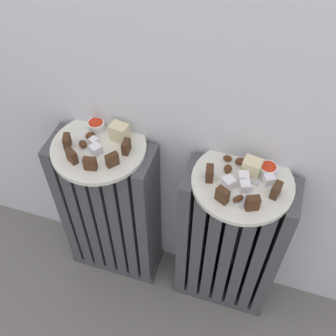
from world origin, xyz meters
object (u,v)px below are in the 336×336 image
(radiator_left, at_px, (111,213))
(plate_right, at_px, (243,182))
(radiator_right, at_px, (229,245))
(fork, at_px, (250,190))
(jam_bowl_left, at_px, (96,125))
(plate_left, at_px, (99,148))
(jam_bowl_right, at_px, (268,169))

(radiator_left, distance_m, plate_right, 0.47)
(radiator_left, bearing_deg, radiator_right, 0.00)
(radiator_left, height_order, fork, fork)
(radiator_right, height_order, jam_bowl_left, jam_bowl_left)
(plate_left, xyz_separation_m, jam_bowl_right, (0.42, 0.04, 0.02))
(fork, bearing_deg, plate_left, 176.45)
(jam_bowl_left, xyz_separation_m, fork, (0.42, -0.08, -0.01))
(plate_left, xyz_separation_m, plate_right, (0.37, 0.00, 0.00))
(fork, bearing_deg, jam_bowl_right, 66.39)
(jam_bowl_right, bearing_deg, radiator_right, -140.99)
(plate_left, bearing_deg, radiator_left, 0.00)
(jam_bowl_right, bearing_deg, plate_right, -140.99)
(radiator_right, relative_size, plate_left, 2.31)
(radiator_left, relative_size, jam_bowl_left, 12.45)
(fork, bearing_deg, radiator_right, 131.89)
(radiator_left, relative_size, fork, 5.49)
(radiator_left, height_order, plate_left, plate_left)
(plate_right, xyz_separation_m, jam_bowl_right, (0.05, 0.04, 0.02))
(radiator_right, xyz_separation_m, fork, (0.02, -0.02, 0.30))
(fork, bearing_deg, plate_right, 131.89)
(radiator_left, bearing_deg, jam_bowl_left, 117.72)
(jam_bowl_right, height_order, fork, jam_bowl_right)
(radiator_right, bearing_deg, jam_bowl_left, 171.91)
(plate_right, distance_m, fork, 0.03)
(jam_bowl_right, bearing_deg, radiator_left, -174.47)
(plate_left, xyz_separation_m, jam_bowl_left, (-0.03, 0.06, 0.02))
(plate_right, relative_size, jam_bowl_right, 5.62)
(radiator_right, height_order, plate_left, plate_left)
(jam_bowl_right, relative_size, fork, 0.42)
(radiator_left, distance_m, jam_bowl_right, 0.52)
(radiator_right, relative_size, fork, 5.49)
(radiator_left, xyz_separation_m, radiator_right, (0.37, 0.00, 0.00))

